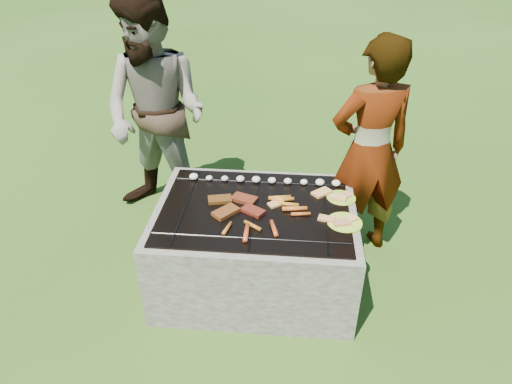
% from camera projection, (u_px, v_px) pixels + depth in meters
% --- Properties ---
extents(lawn, '(60.00, 60.00, 0.00)m').
position_uv_depth(lawn, '(255.00, 278.00, 3.26)').
color(lawn, '#204812').
rests_on(lawn, ground).
extents(fire_pit, '(1.30, 1.00, 0.62)m').
position_uv_depth(fire_pit, '(255.00, 248.00, 3.11)').
color(fire_pit, '#A39B90').
rests_on(fire_pit, ground).
extents(mushrooms, '(1.06, 0.06, 0.04)m').
position_uv_depth(mushrooms, '(266.00, 180.00, 3.19)').
color(mushrooms, white).
rests_on(mushrooms, fire_pit).
extents(pork_slabs, '(0.40, 0.33, 0.02)m').
position_uv_depth(pork_slabs, '(235.00, 205.00, 2.94)').
color(pork_slabs, brown).
rests_on(pork_slabs, fire_pit).
extents(sausages, '(0.53, 0.51, 0.03)m').
position_uv_depth(sausages, '(274.00, 214.00, 2.85)').
color(sausages, orange).
rests_on(sausages, fire_pit).
extents(bread_on_grate, '(0.44, 0.41, 0.02)m').
position_uv_depth(bread_on_grate, '(312.00, 201.00, 2.98)').
color(bread_on_grate, '#FABF80').
rests_on(bread_on_grate, fire_pit).
extents(plate_far, '(0.26, 0.26, 0.03)m').
position_uv_depth(plate_far, '(341.00, 198.00, 3.04)').
color(plate_far, '#D1DB34').
rests_on(plate_far, fire_pit).
extents(plate_near, '(0.29, 0.29, 0.03)m').
position_uv_depth(plate_near, '(344.00, 222.00, 2.80)').
color(plate_near, '#D7F039').
rests_on(plate_near, fire_pit).
extents(cook, '(0.68, 0.55, 1.62)m').
position_uv_depth(cook, '(369.00, 152.00, 3.16)').
color(cook, gray).
rests_on(cook, ground).
extents(bystander, '(1.04, 0.93, 1.79)m').
position_uv_depth(bystander, '(156.00, 115.00, 3.51)').
color(bystander, '#9F9285').
rests_on(bystander, ground).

